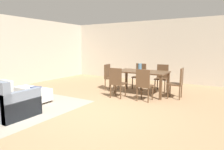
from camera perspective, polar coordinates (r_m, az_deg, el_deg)
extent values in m
plane|color=#9E7A56|center=(4.80, -5.48, -10.63)|extent=(10.80, 10.80, 0.00)
cube|color=#BCB2A0|center=(9.07, 13.64, 6.72)|extent=(9.00, 0.12, 2.70)
cube|color=#BCB2A0|center=(8.33, -29.28, 5.80)|extent=(0.12, 11.00, 2.70)
cube|color=gray|center=(5.83, -25.66, -7.97)|extent=(3.00, 2.80, 0.01)
cube|color=slate|center=(4.67, -24.37, -7.92)|extent=(0.14, 0.88, 0.62)
cube|color=silver|center=(4.91, -28.17, -3.66)|extent=(0.41, 0.15, 0.41)
cube|color=silver|center=(6.10, -21.95, -4.92)|extent=(1.18, 0.45, 0.33)
cylinder|color=#513823|center=(6.68, -23.48, -5.63)|extent=(0.05, 0.05, 0.06)
cylinder|color=#513823|center=(5.85, -17.24, -7.21)|extent=(0.05, 0.05, 0.06)
cylinder|color=#513823|center=(6.49, -26.00, -6.18)|extent=(0.05, 0.05, 0.06)
cylinder|color=#513823|center=(5.63, -19.92, -7.93)|extent=(0.05, 0.05, 0.06)
cube|color=#513823|center=(6.51, 8.59, 0.98)|extent=(1.65, 0.95, 0.04)
cube|color=#513823|center=(7.25, 4.17, -1.25)|extent=(0.07, 0.07, 0.72)
cube|color=#513823|center=(6.71, 15.94, -2.31)|extent=(0.07, 0.07, 0.72)
cube|color=#513823|center=(6.53, 0.89, -2.27)|extent=(0.07, 0.07, 0.72)
cube|color=#513823|center=(5.93, 13.83, -3.59)|extent=(0.07, 0.07, 0.72)
cube|color=#513823|center=(6.04, 1.77, -2.46)|extent=(0.41, 0.41, 0.04)
cube|color=#513823|center=(5.84, 0.97, -0.29)|extent=(0.40, 0.05, 0.47)
cylinder|color=#513823|center=(6.31, 1.10, -4.08)|extent=(0.04, 0.04, 0.41)
cylinder|color=#513823|center=(6.16, 3.90, -4.40)|extent=(0.04, 0.04, 0.41)
cylinder|color=#513823|center=(6.02, -0.43, -4.68)|extent=(0.04, 0.04, 0.41)
cylinder|color=#513823|center=(5.86, 2.47, -5.04)|extent=(0.04, 0.04, 0.41)
cube|color=#513823|center=(5.75, 9.50, -3.12)|extent=(0.40, 0.40, 0.04)
cube|color=#513823|center=(5.54, 8.88, -0.85)|extent=(0.40, 0.04, 0.47)
cylinder|color=#513823|center=(6.01, 8.53, -4.79)|extent=(0.04, 0.04, 0.41)
cylinder|color=#513823|center=(5.90, 11.59, -5.13)|extent=(0.04, 0.04, 0.41)
cylinder|color=#513823|center=(5.71, 7.22, -5.47)|extent=(0.04, 0.04, 0.41)
cylinder|color=#513823|center=(5.59, 10.43, -5.85)|extent=(0.04, 0.04, 0.41)
cube|color=#513823|center=(7.38, 7.74, -0.58)|extent=(0.42, 0.42, 0.04)
cube|color=#513823|center=(7.51, 8.39, 1.52)|extent=(0.40, 0.06, 0.47)
cylinder|color=#513823|center=(7.19, 8.32, -2.64)|extent=(0.04, 0.04, 0.41)
cylinder|color=#513823|center=(7.35, 5.93, -2.37)|extent=(0.04, 0.04, 0.41)
cylinder|color=#513823|center=(7.50, 9.45, -2.23)|extent=(0.04, 0.04, 0.41)
cylinder|color=#513823|center=(7.64, 7.13, -1.98)|extent=(0.04, 0.04, 0.41)
cube|color=#513823|center=(7.12, 14.02, -1.08)|extent=(0.43, 0.43, 0.04)
cube|color=#513823|center=(7.26, 14.42, 1.12)|extent=(0.40, 0.07, 0.47)
cylinder|color=#513823|center=(6.96, 14.99, -3.21)|extent=(0.04, 0.04, 0.41)
cylinder|color=#513823|center=(7.04, 12.29, -2.99)|extent=(0.04, 0.04, 0.41)
cylinder|color=#513823|center=(7.29, 15.57, -2.72)|extent=(0.04, 0.04, 0.41)
cylinder|color=#513823|center=(7.36, 12.98, -2.52)|extent=(0.04, 0.04, 0.41)
cube|color=#513823|center=(6.22, 17.73, -2.54)|extent=(0.42, 0.42, 0.04)
cube|color=#513823|center=(6.15, 19.47, -0.33)|extent=(0.06, 0.40, 0.47)
cylinder|color=#513823|center=(6.14, 15.78, -4.75)|extent=(0.04, 0.04, 0.41)
cylinder|color=#513823|center=(6.46, 16.43, -4.13)|extent=(0.04, 0.04, 0.41)
cylinder|color=#513823|center=(6.08, 18.92, -5.01)|extent=(0.04, 0.04, 0.41)
cylinder|color=#513823|center=(6.41, 19.42, -4.37)|extent=(0.04, 0.04, 0.41)
cube|color=#513823|center=(7.05, -0.10, -0.92)|extent=(0.42, 0.42, 0.04)
cube|color=#513823|center=(7.10, -1.39, 1.22)|extent=(0.07, 0.40, 0.47)
cylinder|color=#513823|center=(7.16, 1.74, -2.60)|extent=(0.04, 0.04, 0.41)
cylinder|color=#513823|center=(6.86, 0.51, -3.08)|extent=(0.04, 0.04, 0.41)
cylinder|color=#513823|center=(7.31, -0.67, -2.38)|extent=(0.04, 0.04, 0.41)
cylinder|color=#513823|center=(7.02, -1.97, -2.83)|extent=(0.04, 0.04, 0.41)
cylinder|color=slate|center=(6.57, 8.04, 2.28)|extent=(0.12, 0.12, 0.24)
cube|color=#3F4C72|center=(6.00, -21.11, -3.33)|extent=(0.29, 0.24, 0.03)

